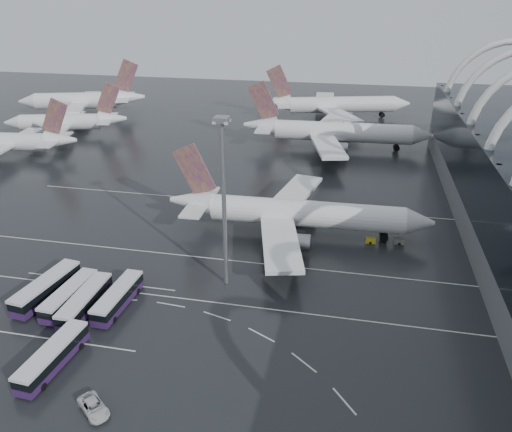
% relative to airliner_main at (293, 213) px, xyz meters
% --- Properties ---
extents(ground, '(420.00, 420.00, 0.00)m').
position_rel_airliner_main_xyz_m(ground, '(-6.50, -25.73, -4.64)').
color(ground, black).
rests_on(ground, ground).
extents(lane_marking_near, '(120.00, 0.25, 0.01)m').
position_rel_airliner_main_xyz_m(lane_marking_near, '(-6.50, -27.73, -4.63)').
color(lane_marking_near, silver).
rests_on(lane_marking_near, ground).
extents(lane_marking_mid, '(120.00, 0.25, 0.01)m').
position_rel_airliner_main_xyz_m(lane_marking_mid, '(-6.50, -13.73, -4.63)').
color(lane_marking_mid, silver).
rests_on(lane_marking_mid, ground).
extents(lane_marking_far, '(120.00, 0.25, 0.01)m').
position_rel_airliner_main_xyz_m(lane_marking_far, '(-6.50, 14.27, -4.63)').
color(lane_marking_far, silver).
rests_on(lane_marking_far, ground).
extents(bus_bay_line_south, '(28.00, 0.25, 0.01)m').
position_rel_airliner_main_xyz_m(bus_bay_line_south, '(-30.50, -41.73, -4.63)').
color(bus_bay_line_south, silver).
rests_on(bus_bay_line_south, ground).
extents(bus_bay_line_north, '(28.00, 0.25, 0.01)m').
position_rel_airliner_main_xyz_m(bus_bay_line_north, '(-30.50, -25.73, -4.63)').
color(bus_bay_line_north, silver).
rests_on(bus_bay_line_north, ground).
extents(airliner_main, '(54.59, 48.00, 18.53)m').
position_rel_airliner_main_xyz_m(airliner_main, '(0.00, 0.00, 0.00)').
color(airliner_main, white).
rests_on(airliner_main, ground).
extents(airliner_gate_b, '(59.71, 53.76, 20.76)m').
position_rel_airliner_main_xyz_m(airliner_gate_b, '(3.76, 63.68, 0.56)').
color(airliner_gate_b, white).
rests_on(airliner_gate_b, ground).
extents(airliner_gate_c, '(57.77, 52.52, 20.86)m').
position_rel_airliner_main_xyz_m(airliner_gate_c, '(1.51, 104.27, 0.58)').
color(airliner_gate_c, white).
rests_on(airliner_gate_c, ground).
extents(jet_remote_west, '(41.68, 33.66, 18.13)m').
position_rel_airliner_main_xyz_m(jet_remote_west, '(-90.32, 34.75, 0.04)').
color(jet_remote_west, white).
rests_on(jet_remote_west, ground).
extents(jet_remote_mid, '(41.60, 33.77, 18.28)m').
position_rel_airliner_main_xyz_m(jet_remote_mid, '(-87.06, 60.21, 0.08)').
color(jet_remote_mid, white).
rests_on(jet_remote_mid, ground).
extents(jet_remote_far, '(49.47, 40.18, 21.81)m').
position_rel_airliner_main_xyz_m(jet_remote_far, '(-97.43, 90.20, 0.99)').
color(jet_remote_far, white).
rests_on(jet_remote_far, ground).
extents(bus_row_near_a, '(4.88, 14.31, 3.45)m').
position_rel_airliner_main_xyz_m(bus_row_near_a, '(-36.47, -32.11, -2.74)').
color(bus_row_near_a, '#271544').
rests_on(bus_row_near_a, ground).
extents(bus_row_near_b, '(3.59, 12.89, 3.14)m').
position_rel_airliner_main_xyz_m(bus_row_near_b, '(-31.72, -33.08, -2.91)').
color(bus_row_near_b, '#271544').
rests_on(bus_row_near_b, ground).
extents(bus_row_near_c, '(3.26, 13.18, 3.24)m').
position_rel_airliner_main_xyz_m(bus_row_near_c, '(-28.32, -34.13, -2.86)').
color(bus_row_near_c, '#271544').
rests_on(bus_row_near_c, ground).
extents(bus_row_near_d, '(3.36, 12.89, 3.15)m').
position_rel_airliner_main_xyz_m(bus_row_near_d, '(-23.74, -32.00, -2.91)').
color(bus_row_near_d, '#271544').
rests_on(bus_row_near_d, ground).
extents(bus_row_far_c, '(3.80, 13.02, 3.16)m').
position_rel_airliner_main_xyz_m(bus_row_far_c, '(-25.98, -46.92, -2.90)').
color(bus_row_far_c, '#271544').
rests_on(bus_row_far_c, ground).
extents(van_curve_a, '(5.65, 5.20, 1.47)m').
position_rel_airliner_main_xyz_m(van_curve_a, '(-16.76, -53.09, -3.91)').
color(van_curve_a, silver).
rests_on(van_curve_a, ground).
extents(floodlight_mast, '(2.25, 2.25, 29.33)m').
position_rel_airliner_main_xyz_m(floodlight_mast, '(-8.58, -21.46, 13.81)').
color(floodlight_mast, gray).
rests_on(floodlight_mast, ground).
extents(gse_cart_belly_a, '(1.98, 1.17, 1.08)m').
position_rel_airliner_main_xyz_m(gse_cart_belly_a, '(16.13, -0.89, -4.10)').
color(gse_cart_belly_a, gold).
rests_on(gse_cart_belly_a, ground).
extents(gse_cart_belly_c, '(2.27, 1.34, 1.24)m').
position_rel_airliner_main_xyz_m(gse_cart_belly_c, '(-1.04, -11.64, -4.02)').
color(gse_cart_belly_c, gold).
rests_on(gse_cart_belly_c, ground).
extents(gse_cart_belly_d, '(2.04, 1.21, 1.11)m').
position_rel_airliner_main_xyz_m(gse_cart_belly_d, '(21.84, -0.07, -4.08)').
color(gse_cart_belly_d, slate).
rests_on(gse_cart_belly_d, ground).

